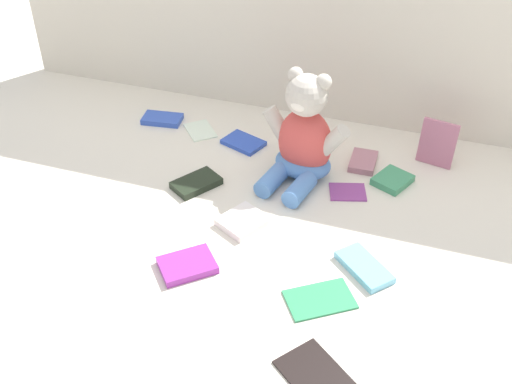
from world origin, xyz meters
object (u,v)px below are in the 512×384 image
object	(u,v)px
book_case_0	(243,221)
book_case_3	(348,191)
book_case_7	(437,143)
book_case_11	(316,375)
book_case_6	(364,267)
book_case_1	(392,180)
teddy_bear	(303,139)
book_case_8	(162,119)
book_case_2	(243,143)
book_case_9	(320,299)
book_case_10	(200,130)
book_case_12	(363,161)
book_case_5	(196,184)
book_case_4	(187,265)

from	to	relation	value
book_case_0	book_case_3	world-z (taller)	book_case_0
book_case_0	book_case_7	xyz separation A→B (m)	(0.41, 0.41, 0.05)
book_case_11	book_case_6	bearing A→B (deg)	31.28
book_case_1	book_case_7	bearing A→B (deg)	-101.39
teddy_bear	book_case_0	size ratio (longest dim) A/B	2.85
book_case_0	book_case_8	bearing A→B (deg)	163.74
book_case_2	book_case_1	bearing A→B (deg)	102.92
book_case_9	book_case_3	bearing A→B (deg)	-31.57
book_case_7	book_case_10	world-z (taller)	book_case_7
book_case_0	book_case_12	size ratio (longest dim) A/B	1.01
book_case_0	book_case_11	distance (m)	0.46
book_case_11	book_case_0	bearing A→B (deg)	73.95
book_case_2	book_case_8	bearing A→B (deg)	-79.10
book_case_8	book_case_7	bearing A→B (deg)	84.62
book_case_5	teddy_bear	bearing A→B (deg)	62.34
book_case_0	book_case_7	size ratio (longest dim) A/B	0.81
book_case_7	book_case_4	bearing A→B (deg)	-116.91
book_case_10	book_case_12	xyz separation A→B (m)	(0.49, -0.02, 0.00)
book_case_7	book_case_12	xyz separation A→B (m)	(-0.18, -0.07, -0.06)
book_case_2	book_case_12	distance (m)	0.34
book_case_0	book_case_9	bearing A→B (deg)	-9.84
book_case_1	book_case_4	size ratio (longest dim) A/B	0.78
book_case_0	book_case_3	distance (m)	0.30
book_case_0	book_case_7	distance (m)	0.58
book_case_5	book_case_7	size ratio (longest dim) A/B	0.94
book_case_12	book_case_6	bearing A→B (deg)	99.53
book_case_5	book_case_3	bearing A→B (deg)	47.31
book_case_3	book_case_4	xyz separation A→B (m)	(-0.28, -0.39, 0.00)
book_case_1	book_case_5	distance (m)	0.51
book_case_5	book_case_11	bearing A→B (deg)	-14.54
book_case_0	book_case_5	xyz separation A→B (m)	(-0.17, 0.11, -0.00)
book_case_2	book_case_8	xyz separation A→B (m)	(-0.28, 0.04, 0.00)
book_case_6	book_case_11	xyz separation A→B (m)	(-0.03, -0.31, -0.00)
book_case_5	book_case_6	bearing A→B (deg)	13.03
book_case_2	book_case_7	size ratio (longest dim) A/B	0.87
book_case_11	book_case_12	bearing A→B (deg)	41.16
book_case_2	book_case_9	xyz separation A→B (m)	(0.35, -0.52, -0.00)
book_case_2	book_case_6	xyz separation A→B (m)	(0.42, -0.40, 0.00)
book_case_6	book_case_3	bearing A→B (deg)	-119.14
book_case_2	book_case_4	xyz separation A→B (m)	(0.05, -0.52, 0.00)
book_case_11	book_case_12	distance (m)	0.72
book_case_8	book_case_10	bearing A→B (deg)	75.55
book_case_4	book_case_7	bearing A→B (deg)	-80.11
book_case_1	book_case_8	xyz separation A→B (m)	(-0.71, 0.09, -0.00)
teddy_bear	book_case_7	size ratio (longest dim) A/B	2.31
book_case_0	book_case_5	distance (m)	0.20
book_case_6	book_case_8	xyz separation A→B (m)	(-0.70, 0.44, -0.00)
book_case_3	book_case_9	distance (m)	0.39
book_case_1	book_case_11	bearing A→B (deg)	110.91
book_case_4	book_case_9	xyz separation A→B (m)	(0.30, 0.00, -0.00)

